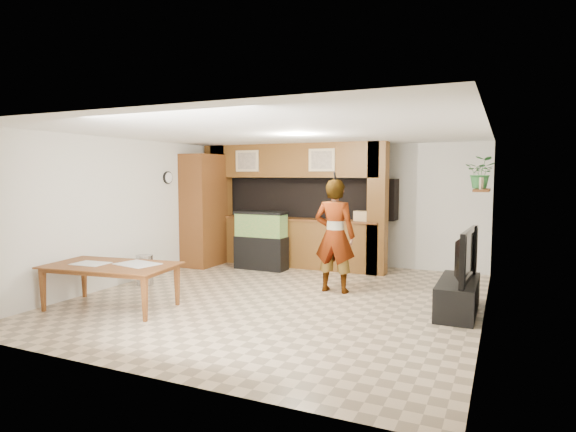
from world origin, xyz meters
The scene contains 21 objects.
floor centered at (0.00, 0.00, 0.00)m, with size 6.50×6.50×0.00m, color tan.
ceiling centered at (0.00, 0.00, 2.60)m, with size 6.50×6.50×0.00m, color white.
wall_back centered at (0.00, 3.25, 1.30)m, with size 6.00×6.00×0.00m, color beige.
wall_left centered at (-3.00, 0.00, 1.30)m, with size 6.50×6.50×0.00m, color beige.
wall_right centered at (3.00, 0.00, 1.30)m, with size 6.50×6.50×0.00m, color beige.
partition centered at (-0.95, 2.64, 1.31)m, with size 4.20×0.99×2.60m.
wall_clock centered at (-2.97, 1.00, 1.90)m, with size 0.05×0.25×0.25m.
wall_shelf centered at (2.85, 1.95, 1.70)m, with size 0.25×0.90×0.04m, color brown.
pantry_cabinet centered at (-2.70, 1.85, 1.19)m, with size 0.60×0.98×2.39m, color brown.
trash_can centered at (-2.58, -0.19, 0.27)m, with size 0.29×0.29×0.54m, color #B2B2B7.
aquarium centered at (-1.36, 1.95, 0.59)m, with size 1.09×0.41×1.21m.
tv_stand centered at (2.65, 0.30, 0.23)m, with size 0.52×1.41×0.47m, color black.
television centered at (2.65, 0.30, 0.84)m, with size 1.28×0.17×0.74m, color black.
photo_frame centered at (2.85, 1.66, 1.82)m, with size 0.03×0.15×0.20m, color tan.
potted_plant centered at (2.82, 2.22, 2.00)m, with size 0.50×0.43×0.55m, color #2C7035.
person centered at (0.65, 0.74, 0.95)m, with size 0.69×0.45×1.90m, color #8E6A4D.
microphone centered at (0.70, 0.58, 1.93)m, with size 0.03×0.03×0.15m, color black.
dining_table centered at (-2.00, -1.60, 0.33)m, with size 1.86×1.04×0.65m, color brown.
newspaper_a centered at (-1.66, -1.39, 0.66)m, with size 0.60×0.44×0.01m, color silver.
newspaper_b centered at (-2.32, -1.64, 0.66)m, with size 0.50×0.36×0.01m, color silver.
counter_box centered at (0.64, 2.45, 1.14)m, with size 0.30×0.20×0.20m, color tan.
Camera 1 is at (3.22, -6.81, 1.97)m, focal length 30.00 mm.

